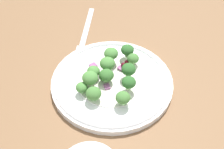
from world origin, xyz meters
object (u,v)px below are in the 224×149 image
at_px(broccoli_floret_0, 129,83).
at_px(fork, 85,34).
at_px(broccoli_floret_1, 127,50).
at_px(broccoli_floret_2, 111,54).
at_px(plate, 112,81).

bearing_deg(broccoli_floret_0, fork, 71.59).
xyz_separation_m(broccoli_floret_1, broccoli_floret_2, (-0.03, 0.01, 0.00)).
bearing_deg(plate, broccoli_floret_1, 17.84).
distance_m(broccoli_floret_2, fork, 0.13).
height_order(plate, fork, plate).
distance_m(plate, broccoli_floret_2, 0.05).
height_order(broccoli_floret_0, broccoli_floret_1, same).
relative_size(broccoli_floret_2, fork, 0.18).
height_order(plate, broccoli_floret_0, broccoli_floret_0).
relative_size(plate, fork, 1.49).
bearing_deg(broccoli_floret_0, broccoli_floret_1, 44.36).
distance_m(broccoli_floret_0, broccoli_floret_2, 0.08).
bearing_deg(broccoli_floret_1, broccoli_floret_0, -135.64).
height_order(broccoli_floret_1, broccoli_floret_2, broccoli_floret_2).
distance_m(plate, broccoli_floret_0, 0.05).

